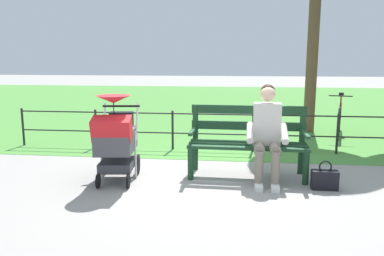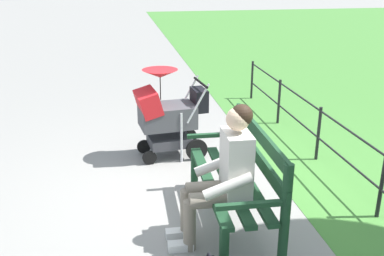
% 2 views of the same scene
% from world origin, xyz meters
% --- Properties ---
extents(ground_plane, '(60.00, 60.00, 0.00)m').
position_xyz_m(ground_plane, '(0.00, 0.00, 0.00)').
color(ground_plane, gray).
extents(grass_lawn, '(40.00, 16.00, 0.01)m').
position_xyz_m(grass_lawn, '(0.00, -8.80, 0.00)').
color(grass_lawn, '#478438').
rests_on(grass_lawn, ground).
extents(park_bench, '(1.61, 0.63, 0.96)m').
position_xyz_m(park_bench, '(-0.58, -0.12, 0.53)').
color(park_bench, '#193D23').
rests_on(park_bench, ground).
extents(person_on_bench, '(0.54, 0.74, 1.28)m').
position_xyz_m(person_on_bench, '(-0.82, 0.11, 0.68)').
color(person_on_bench, slate).
rests_on(person_on_bench, ground).
extents(stroller, '(0.60, 0.93, 1.15)m').
position_xyz_m(stroller, '(1.14, 0.37, 0.59)').
color(stroller, black).
rests_on(stroller, ground).
extents(handbag, '(0.32, 0.14, 0.37)m').
position_xyz_m(handbag, '(-1.53, 0.38, 0.13)').
color(handbag, black).
rests_on(handbag, ground).
extents(park_fence, '(7.10, 0.04, 0.70)m').
position_xyz_m(park_fence, '(0.00, -1.49, 0.42)').
color(park_fence, black).
rests_on(park_fence, ground).
extents(bicycle, '(0.57, 1.61, 0.89)m').
position_xyz_m(bicycle, '(-2.56, -3.14, 0.36)').
color(bicycle, black).
rests_on(bicycle, ground).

